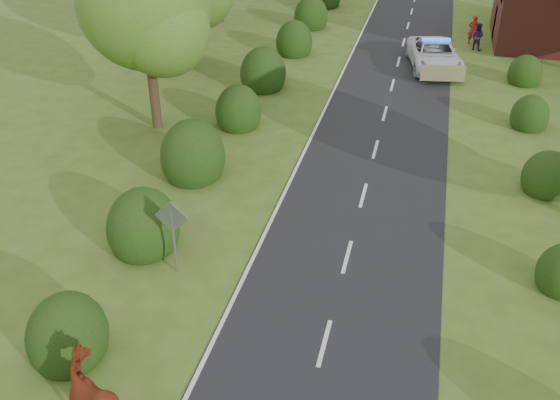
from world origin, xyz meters
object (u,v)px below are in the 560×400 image
(pedestrian_purple, at_px, (477,36))
(pedestrian_red, at_px, (473,30))
(road_sign, at_px, (172,227))
(police_van, at_px, (434,55))

(pedestrian_purple, bearing_deg, pedestrian_red, -51.68)
(road_sign, xyz_separation_m, pedestrian_purple, (9.43, 25.54, -0.83))
(pedestrian_red, bearing_deg, pedestrian_purple, 93.78)
(road_sign, height_order, pedestrian_red, road_sign)
(road_sign, relative_size, pedestrian_red, 1.43)
(pedestrian_red, bearing_deg, road_sign, 63.79)
(road_sign, height_order, pedestrian_purple, road_sign)
(road_sign, distance_m, police_van, 22.44)
(pedestrian_red, bearing_deg, police_van, 60.90)
(road_sign, bearing_deg, pedestrian_purple, 69.74)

